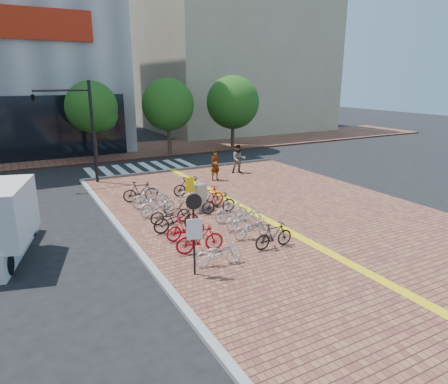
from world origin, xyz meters
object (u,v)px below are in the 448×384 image
bike_2 (186,227)px  bike_3 (176,219)px  bike_5 (158,205)px  bike_10 (244,218)px  bike_9 (253,228)px  pedestrian_b (239,159)px  bike_4 (170,213)px  yellow_sign (190,188)px  bike_8 (274,236)px  bike_12 (219,203)px  bike_11 (231,212)px  bike_7 (141,191)px  notice_sign (194,225)px  utility_box (200,197)px  bike_15 (189,186)px  traffic_light_pole (66,114)px  bike_13 (208,197)px  bike_1 (200,239)px  pedestrian_a (215,165)px  bike_6 (151,197)px  bike_14 (195,192)px  bike_0 (218,253)px

bike_2 → bike_3: bearing=-2.2°
bike_5 → bike_10: (2.63, -3.22, -0.05)m
bike_9 → pedestrian_b: 11.33m
bike_4 → yellow_sign: size_ratio=1.05×
bike_8 → bike_12: size_ratio=0.97×
bike_5 → bike_4: bearing=-178.3°
bike_4 → bike_8: bearing=-145.1°
bike_10 → bike_4: bearing=43.0°
bike_10 → bike_11: (-0.07, 0.91, 0.00)m
bike_7 → notice_sign: (-0.84, -8.53, 1.17)m
utility_box → bike_4: bearing=-150.0°
bike_15 → pedestrian_b: pedestrian_b is taller
bike_10 → bike_15: 5.54m
bike_2 → traffic_light_pole: traffic_light_pole is taller
bike_11 → bike_4: bearing=68.5°
bike_13 → yellow_sign: yellow_sign is taller
bike_3 → utility_box: utility_box is taller
yellow_sign → notice_sign: size_ratio=0.62×
bike_7 → bike_10: (2.65, -5.75, -0.06)m
bike_13 → bike_1: bearing=142.4°
bike_9 → pedestrian_a: 9.49m
bike_6 → pedestrian_b: pedestrian_b is taller
bike_4 → pedestrian_b: bearing=-42.0°
bike_1 → bike_12: size_ratio=1.06×
bike_5 → bike_6: size_ratio=0.98×
bike_12 → bike_6: bearing=53.3°
bike_2 → bike_6: 4.40m
bike_11 → bike_1: bearing=133.9°
bike_15 → traffic_light_pole: size_ratio=0.29×
bike_3 → bike_6: (0.04, 3.41, 0.02)m
bike_5 → bike_12: bearing=-115.9°
utility_box → pedestrian_a: bearing=55.5°
bike_3 → bike_10: (2.59, -1.05, -0.04)m
bike_3 → bike_4: bearing=-4.7°
bike_14 → notice_sign: size_ratio=0.61×
bike_11 → pedestrian_a: pedestrian_a is taller
bike_1 → yellow_sign: (1.54, 4.35, 0.64)m
pedestrian_a → traffic_light_pole: (-7.90, 3.04, 3.19)m
bike_2 → utility_box: 3.69m
bike_0 → bike_3: (-0.08, 3.56, 0.09)m
yellow_sign → bike_15: bearing=67.2°
bike_15 → utility_box: utility_box is taller
bike_6 → utility_box: 2.40m
bike_14 → pedestrian_a: pedestrian_a is taller
bike_7 → bike_8: 8.41m
bike_9 → bike_11: (0.17, 2.00, 0.06)m
bike_3 → bike_13: bearing=-48.0°
bike_9 → bike_5: bearing=31.9°
bike_15 → bike_4: bearing=151.2°
bike_1 → bike_11: bike_1 is taller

